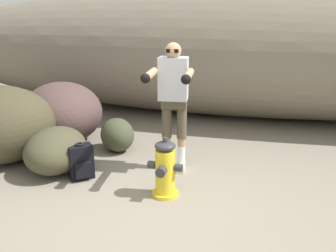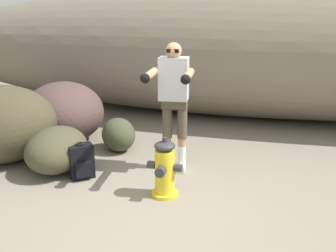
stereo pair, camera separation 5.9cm
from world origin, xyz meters
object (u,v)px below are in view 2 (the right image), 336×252
boulder_large (64,112)px  boulder_small (57,149)px  fire_hydrant (165,170)px  spare_backpack (81,162)px  utility_worker (174,92)px  boulder_outlier (119,135)px  boulder_mid (1,124)px

boulder_large → boulder_small: bearing=-63.4°
fire_hydrant → spare_backpack: bearing=171.8°
boulder_large → utility_worker: bearing=-18.4°
boulder_outlier → boulder_large: bearing=170.6°
utility_worker → spare_backpack: 1.48m
utility_worker → boulder_outlier: (-1.02, 0.51, -0.83)m
spare_backpack → boulder_small: 0.44m
boulder_small → boulder_outlier: bearing=62.7°
boulder_mid → boulder_small: size_ratio=1.50×
boulder_large → boulder_outlier: (1.03, -0.17, -0.24)m
fire_hydrant → spare_backpack: 1.18m
fire_hydrant → boulder_mid: bearing=171.7°
fire_hydrant → boulder_outlier: bearing=132.6°
fire_hydrant → spare_backpack: (-1.17, 0.17, -0.11)m
fire_hydrant → boulder_large: (-2.14, 1.38, 0.17)m
fire_hydrant → utility_worker: 1.04m
fire_hydrant → spare_backpack: size_ratio=1.51×
fire_hydrant → boulder_mid: 2.55m
spare_backpack → boulder_large: bearing=176.8°
boulder_large → fire_hydrant: bearing=-32.8°
fire_hydrant → boulder_mid: size_ratio=0.47×
boulder_large → boulder_mid: 1.08m
utility_worker → boulder_small: (-1.50, -0.42, -0.79)m
boulder_mid → spare_backpack: bearing=-8.4°
boulder_large → boulder_small: size_ratio=1.41×
fire_hydrant → utility_worker: size_ratio=0.42×
spare_backpack → boulder_small: size_ratio=0.46×
boulder_mid → boulder_outlier: boulder_mid is taller
boulder_mid → boulder_outlier: 1.66m
spare_backpack → boulder_mid: (-1.35, 0.20, 0.33)m
spare_backpack → boulder_outlier: bearing=135.0°
boulder_small → spare_backpack: bearing=-14.8°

